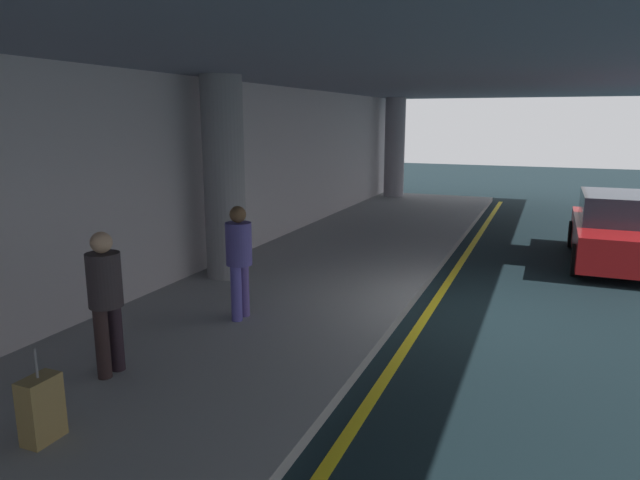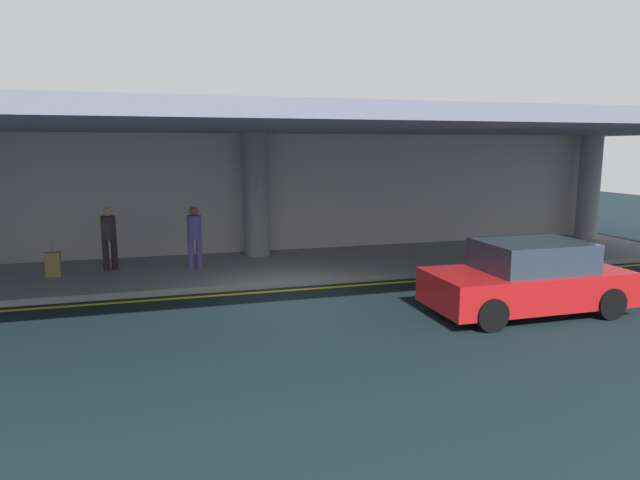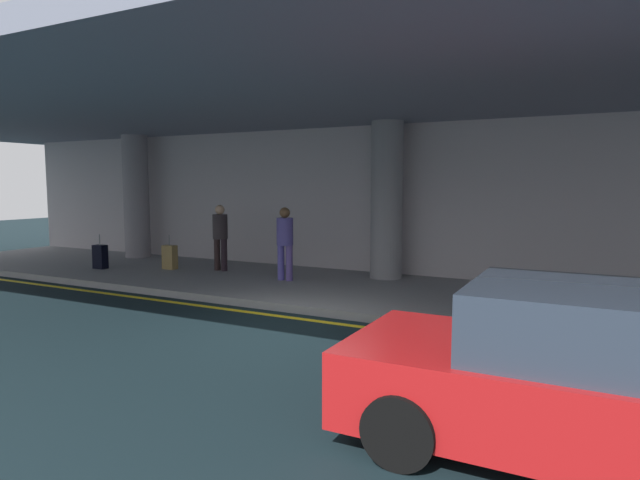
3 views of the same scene
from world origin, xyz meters
The scene contains 11 objects.
ground_plane centered at (0.00, 0.00, 0.00)m, with size 60.00×60.00×0.00m, color black.
sidewalk centered at (0.00, 3.10, 0.07)m, with size 26.00×4.20×0.15m, color gray.
lane_stripe_yellow centered at (0.00, 0.70, 0.00)m, with size 26.00×0.14×0.01m, color yellow.
support_column_left_mid centered at (0.00, 4.55, 1.97)m, with size 0.75×0.75×3.65m, color gray.
support_column_center centered at (12.00, 4.55, 1.97)m, with size 0.75×0.75×3.65m, color gray.
ceiling_overhang centered at (0.00, 2.60, 3.95)m, with size 28.00×13.20×0.30m, color slate.
terminal_back_wall centered at (0.00, 5.35, 1.90)m, with size 26.00×0.30×3.80m, color #B5AEB2.
car_red centered at (4.41, -2.41, 0.71)m, with size 4.10×1.92×1.50m.
traveler_with_luggage centered at (-1.93, 3.15, 1.11)m, with size 0.38×0.38×1.68m.
person_waiting_for_ride centered at (-4.13, 3.60, 1.11)m, with size 0.38×0.38×1.68m.
suitcase_upright_secondary centered at (-5.46, 3.18, 0.46)m, with size 0.36×0.22×0.90m.
Camera 2 is at (-2.79, -11.96, 3.40)m, focal length 31.29 mm.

